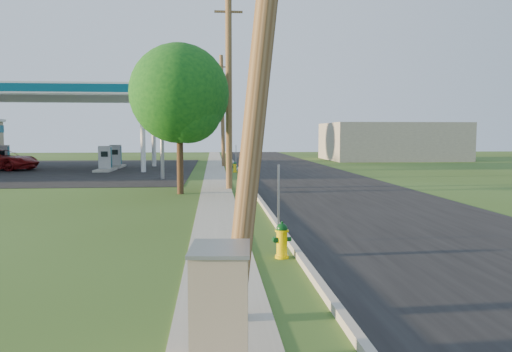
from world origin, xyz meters
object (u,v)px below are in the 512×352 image
Objects in this scene: utility_pole_far at (222,111)px; fuel_pump_se at (116,159)px; tree_lot at (181,120)px; hydrant_far at (235,167)px; tree_verge at (181,97)px; hydrant_near at (282,240)px; fuel_pump_ne at (105,162)px; utility_pole_mid at (229,90)px; fuel_pump_sw at (3,160)px; hydrant_mid at (247,187)px; price_pylon at (161,90)px; utility_cabinet at (220,312)px; car_red at (1,160)px.

utility_pole_far is 2.97× the size of fuel_pump_se.
hydrant_far is (4.87, -15.25, -3.83)m from tree_lot.
tree_verge is at bearing -70.68° from fuel_pump_se.
tree_verge is 14.02m from hydrant_far.
fuel_pump_ne is at bearing 109.40° from hydrant_near.
utility_pole_mid is 3.06× the size of fuel_pump_se.
tree_lot is (13.79, 9.32, 3.50)m from fuel_pump_sw.
fuel_pump_se is 4.77× the size of hydrant_mid.
hydrant_far is (0.03, 25.40, -0.01)m from hydrant_near.
utility_pole_far is 9.30m from tree_lot.
price_pylon reaches higher than hydrant_far.
fuel_pump_sw is at bearing -176.80° from utility_pole_far.
fuel_pump_sw is at bearing 134.30° from hydrant_mid.
fuel_pump_se is at bearing 102.58° from utility_cabinet.
fuel_pump_se is at bearing 109.32° from tree_verge.
tree_lot is (4.79, 13.32, 3.50)m from fuel_pump_ne.
utility_pole_mid reaches higher than utility_cabinet.
tree_lot is 29.12m from hydrant_mid.
tree_lot is 7.94× the size of hydrant_near.
fuel_pump_se is at bearing 148.44° from hydrant_far.
hydrant_near is at bearing -90.17° from hydrant_mid.
car_red is at bearing -71.74° from fuel_pump_sw.
utility_pole_far is 8.25m from hydrant_far.
price_pylon is 20.86m from tree_lot.
tree_lot is (-4.11, 8.32, -0.58)m from utility_pole_far.
hydrant_near is (4.84, -40.66, -3.82)m from tree_lot.
fuel_pump_sw is 36.46m from hydrant_near.
utility_pole_mid is 1.03× the size of utility_pole_far.
fuel_pump_se is 4.02× the size of hydrant_far.
utility_pole_far is at bearing 88.91° from utility_cabinet.
hydrant_far is at bearing -11.32° from fuel_pump_ne.
price_pylon is (-3.90, 5.50, 0.48)m from utility_pole_mid.
utility_pole_mid is 16.31m from fuel_pump_ne.
utility_cabinet is (17.18, -36.69, 0.03)m from fuel_pump_sw.
utility_cabinet is (8.18, -32.69, 0.03)m from fuel_pump_ne.
fuel_pump_se is 3.87× the size of hydrant_near.
utility_pole_far reaches higher than price_pylon.
hydrant_mid is at bearing -57.42° from fuel_pump_ne.
fuel_pump_ne is at bearing 124.40° from utility_pole_mid.
utility_pole_far is 1.37× the size of tree_verge.
utility_pole_far is 1.45× the size of tree_lot.
utility_pole_far is 2.97× the size of fuel_pump_ne.
hydrant_mid is at bearing -58.55° from price_pylon.
fuel_pump_ne is 1.00× the size of fuel_pump_se.
fuel_pump_ne reaches higher than hydrant_near.
fuel_pump_sw is at bearing -145.94° from tree_lot.
tree_verge reaches higher than fuel_pump_ne.
fuel_pump_ne reaches higher than hydrant_far.
tree_verge is 8.37× the size of hydrant_near.
hydrant_far is (9.66, -1.93, -0.33)m from fuel_pump_ne.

